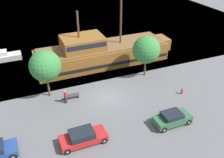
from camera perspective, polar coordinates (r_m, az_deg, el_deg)
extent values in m
plane|color=#5B5B5E|center=(30.05, -0.84, -4.26)|extent=(160.00, 160.00, 0.00)
plane|color=slate|center=(69.68, -14.85, 15.46)|extent=(80.00, 80.00, 0.00)
cube|color=brown|center=(37.45, -2.21, 5.52)|extent=(19.50, 5.43, 2.56)
cube|color=black|center=(37.62, -2.20, 4.99)|extent=(19.11, 5.51, 0.45)
cube|color=brown|center=(41.68, 11.37, 8.21)|extent=(1.40, 2.99, 1.80)
cube|color=brown|center=(36.88, -2.26, 7.49)|extent=(18.72, 4.99, 0.25)
cube|color=brown|center=(35.67, -6.74, 8.24)|extent=(5.85, 4.34, 1.77)
cube|color=black|center=(35.57, -6.77, 8.63)|extent=(5.56, 4.40, 0.64)
cylinder|color=#4C331E|center=(36.75, 2.02, 12.93)|extent=(0.28, 0.28, 6.37)
cylinder|color=#4C331E|center=(34.90, -7.70, 10.87)|extent=(0.28, 0.28, 5.42)
cube|color=#B7B2A8|center=(42.06, -23.57, 4.50)|extent=(5.30, 1.88, 0.84)
cube|color=silver|center=(41.78, -24.32, 5.32)|extent=(2.12, 1.47, 0.68)
cube|color=black|center=(41.75, -23.47, 5.50)|extent=(0.12, 1.32, 0.55)
cube|color=#B21E1E|center=(24.17, -6.57, -13.27)|extent=(4.41, 1.87, 0.57)
cube|color=black|center=(23.76, -6.96, -12.37)|extent=(2.29, 1.68, 0.55)
cylinder|color=black|center=(24.10, -1.82, -13.88)|extent=(0.63, 0.22, 0.63)
cylinder|color=gray|center=(24.10, -1.82, -13.88)|extent=(0.24, 0.25, 0.24)
cylinder|color=black|center=(25.26, -3.21, -11.38)|extent=(0.63, 0.22, 0.63)
cylinder|color=gray|center=(25.26, -3.21, -11.38)|extent=(0.24, 0.25, 0.24)
cylinder|color=black|center=(23.50, -10.19, -15.98)|extent=(0.63, 0.22, 0.63)
cylinder|color=gray|center=(23.50, -10.19, -15.98)|extent=(0.24, 0.25, 0.24)
cylinder|color=black|center=(24.68, -11.13, -13.28)|extent=(0.63, 0.22, 0.63)
cylinder|color=gray|center=(24.68, -11.13, -13.28)|extent=(0.24, 0.25, 0.24)
cylinder|color=black|center=(24.27, -21.70, -16.19)|extent=(0.71, 0.22, 0.71)
cylinder|color=gray|center=(24.27, -21.70, -16.19)|extent=(0.27, 0.25, 0.27)
cylinder|color=black|center=(25.50, -21.94, -13.53)|extent=(0.71, 0.22, 0.71)
cylinder|color=gray|center=(25.50, -21.94, -13.53)|extent=(0.27, 0.25, 0.27)
cube|color=#2D5B38|center=(26.66, 13.61, -8.90)|extent=(3.91, 1.72, 0.72)
cube|color=black|center=(26.24, 13.55, -7.98)|extent=(2.03, 1.55, 0.46)
cylinder|color=black|center=(27.15, 17.06, -9.39)|extent=(0.67, 0.22, 0.67)
cylinder|color=gray|center=(27.15, 17.06, -9.39)|extent=(0.26, 0.25, 0.26)
cylinder|color=black|center=(28.05, 15.17, -7.59)|extent=(0.67, 0.22, 0.67)
cylinder|color=gray|center=(28.05, 15.17, -7.59)|extent=(0.26, 0.25, 0.26)
cylinder|color=black|center=(25.66, 11.73, -11.26)|extent=(0.67, 0.22, 0.67)
cylinder|color=gray|center=(25.66, 11.73, -11.26)|extent=(0.26, 0.25, 0.26)
cylinder|color=black|center=(26.60, 9.93, -9.26)|extent=(0.67, 0.22, 0.67)
cylinder|color=gray|center=(26.60, 9.93, -9.26)|extent=(0.26, 0.25, 0.26)
cylinder|color=red|center=(31.75, 15.68, -2.83)|extent=(0.22, 0.22, 0.56)
sphere|color=red|center=(31.56, 15.77, -2.29)|extent=(0.25, 0.25, 0.25)
cylinder|color=red|center=(31.65, 15.45, -2.85)|extent=(0.10, 0.09, 0.09)
cylinder|color=red|center=(31.82, 15.92, -2.72)|extent=(0.10, 0.09, 0.09)
cube|color=#4C4742|center=(29.98, -9.27, -3.82)|extent=(1.75, 0.45, 0.05)
cube|color=#4C4742|center=(29.70, -9.21, -3.66)|extent=(1.75, 0.06, 0.40)
cube|color=#2D2D2D|center=(29.99, -10.75, -4.49)|extent=(0.12, 0.36, 0.40)
cube|color=#2D2D2D|center=(30.25, -7.74, -3.85)|extent=(0.12, 0.36, 0.40)
cylinder|color=#232838|center=(29.45, -10.51, -4.70)|extent=(0.27, 0.27, 0.81)
cylinder|color=#B22323|center=(29.05, -10.65, -3.54)|extent=(0.32, 0.32, 0.63)
sphere|color=tan|center=(28.82, -10.72, -2.85)|extent=(0.22, 0.22, 0.22)
cylinder|color=brown|center=(30.69, -14.32, -1.71)|extent=(0.24, 0.24, 2.51)
sphere|color=#337A38|center=(29.33, -15.01, 2.92)|extent=(3.64, 3.64, 3.64)
cylinder|color=brown|center=(34.39, 7.54, 2.56)|extent=(0.24, 0.24, 2.29)
sphere|color=#337A38|center=(33.21, 7.85, 6.67)|extent=(3.65, 3.65, 3.65)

